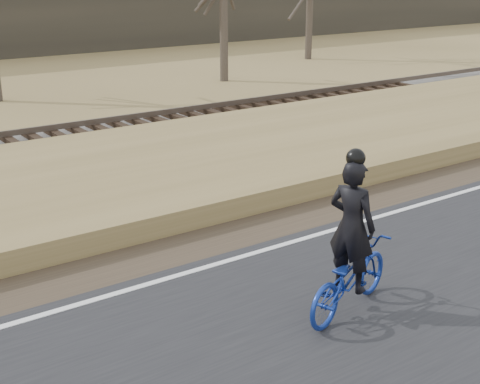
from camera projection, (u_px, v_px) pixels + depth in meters
ground at (30, 330)px, 9.11m from camera, size 120.00×120.00×0.00m
edge_line at (25, 320)px, 9.24m from camera, size 120.00×0.12×0.01m
shoulder at (3, 295)px, 10.03m from camera, size 120.00×1.60×0.04m
cyclist at (350, 262)px, 9.28m from camera, size 2.10×1.23×2.38m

